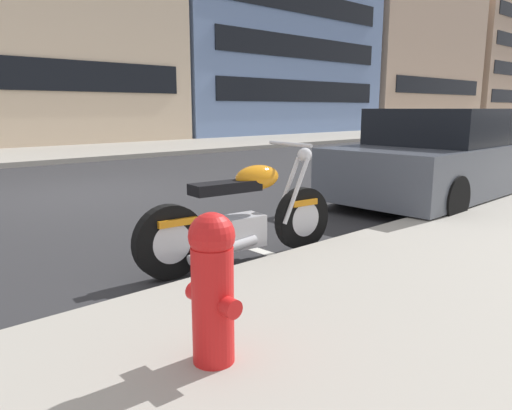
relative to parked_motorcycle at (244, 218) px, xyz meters
The scene contains 10 objects.
ground_plane 4.68m from the parked_motorcycle, 85.71° to the left, with size 260.00×260.00×0.00m, color #28282B.
sidewalk_far_curb 17.24m from the parked_motorcycle, 44.24° to the left, with size 120.00×5.00×0.14m, color gray.
parking_stall_stripe 0.66m from the parked_motorcycle, 45.90° to the left, with size 0.12×2.20×0.01m, color silver.
parked_motorcycle is the anchor object (origin of this frame).
parked_car_at_intersection 4.41m from the parked_motorcycle, ahead, with size 4.22×1.97×1.45m.
fire_hydrant 2.12m from the parked_motorcycle, 135.11° to the right, with size 0.24×0.36×0.80m.
townhouse_behind_pole 20.26m from the parked_motorcycle, 76.54° to the left, with size 9.59×9.35×11.84m.
townhouse_far_uphill 26.01m from the parked_motorcycle, 49.79° to the left, with size 13.90×10.45×10.63m.
townhouse_mid_block 36.62m from the parked_motorcycle, 30.60° to the left, with size 13.83×8.12×13.72m.
townhouse_corner_block 48.52m from the parked_motorcycle, 24.30° to the left, with size 9.64×11.13×11.44m.
Camera 1 is at (-3.26, -8.03, 1.45)m, focal length 33.96 mm.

